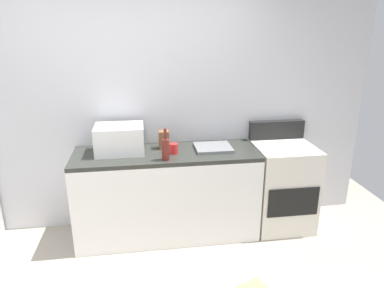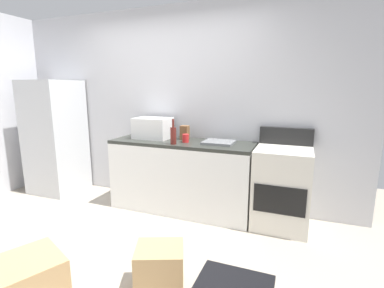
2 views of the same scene
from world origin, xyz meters
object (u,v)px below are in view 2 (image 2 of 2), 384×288
Objects in this scene: stove_oven at (282,186)px; cardboard_box_medium at (160,269)px; microwave at (153,128)px; refrigerator at (55,137)px; wine_bottle at (173,135)px; coffee_mug at (186,138)px; cardboard_box_large at (27,285)px; knife_block at (185,133)px.

cardboard_box_medium is (-0.79, -1.45, -0.28)m from stove_oven.
microwave reaches higher than cardboard_box_medium.
microwave is (1.61, 0.11, 0.20)m from refrigerator.
wine_bottle reaches higher than stove_oven.
stove_oven is at bearing 9.80° from wine_bottle.
wine_bottle is 0.19m from coffee_mug.
microwave is at bearing 168.23° from coffee_mug.
microwave is 2.19m from cardboard_box_large.
refrigerator is 3.66× the size of cardboard_box_large.
knife_block is (0.43, 0.06, -0.05)m from microwave.
refrigerator is 2.92m from cardboard_box_medium.
knife_block reaches higher than cardboard_box_medium.
microwave is 1.27× the size of cardboard_box_medium.
wine_bottle is 0.33m from knife_block.
knife_block is (-1.23, 0.11, 0.52)m from stove_oven.
wine_bottle reaches higher than cardboard_box_large.
wine_bottle is at bearing -4.47° from refrigerator.
coffee_mug is 2.10m from cardboard_box_large.
stove_oven reaches higher than cardboard_box_medium.
refrigerator is at bearing -179.03° from stove_oven.
refrigerator is at bearing 150.72° from cardboard_box_medium.
coffee_mug is 1.64m from cardboard_box_medium.
microwave is 4.60× the size of coffee_mug.
microwave is 0.43m from knife_block.
microwave is 1.53× the size of wine_bottle.
wine_bottle reaches higher than microwave.
cardboard_box_medium is at bearing -69.83° from wine_bottle.
wine_bottle is 3.00× the size of coffee_mug.
coffee_mug is 0.19m from knife_block.
wine_bottle is 1.55m from cardboard_box_medium.
refrigerator is 3.29m from stove_oven.
wine_bottle is at bearing -32.51° from microwave.
refrigerator reaches higher than coffee_mug.
refrigerator is 9.24× the size of knife_block.
microwave is at bearing 147.49° from wine_bottle.
cardboard_box_medium is at bearing -118.46° from stove_oven.
wine_bottle is 0.83× the size of cardboard_box_medium.
wine_bottle is at bearing 110.17° from cardboard_box_medium.
cardboard_box_large is at bearing -100.73° from wine_bottle.
knife_block is 0.40× the size of cardboard_box_large.
microwave is 2.56× the size of knife_block.
cardboard_box_large is at bearing -99.25° from knife_block.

